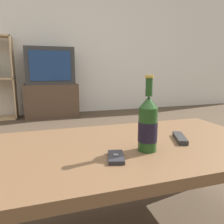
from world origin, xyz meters
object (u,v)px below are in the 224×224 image
(tv_stand, at_px, (52,100))
(remote_control, at_px, (180,138))
(television, at_px, (50,66))
(cell_phone, at_px, (116,157))
(beer_bottle, at_px, (148,125))

(tv_stand, bearing_deg, remote_control, -80.86)
(television, bearing_deg, tv_stand, 90.00)
(tv_stand, relative_size, remote_control, 5.31)
(tv_stand, relative_size, television, 1.14)
(remote_control, bearing_deg, cell_phone, -139.20)
(remote_control, bearing_deg, beer_bottle, -138.10)
(cell_phone, bearing_deg, remote_control, 33.26)
(television, bearing_deg, beer_bottle, -84.99)
(cell_phone, bearing_deg, beer_bottle, 31.74)
(tv_stand, bearing_deg, cell_phone, -87.92)
(beer_bottle, bearing_deg, cell_phone, -163.43)
(beer_bottle, height_order, cell_phone, beer_bottle)
(television, xyz_separation_m, beer_bottle, (0.25, -2.84, -0.26))
(beer_bottle, distance_m, remote_control, 0.23)
(television, distance_m, remote_control, 2.83)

